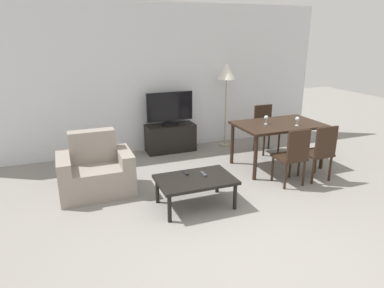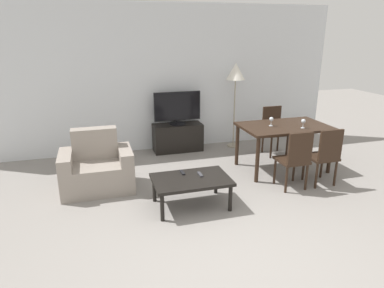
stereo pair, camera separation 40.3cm
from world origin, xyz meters
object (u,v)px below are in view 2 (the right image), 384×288
at_px(dining_chair_near, 295,157).
at_px(floor_lamp, 236,75).
at_px(armchair, 97,169).
at_px(tv_stand, 178,137).
at_px(tv, 177,108).
at_px(wine_glass_center, 271,120).
at_px(dining_chair_near_right, 325,154).
at_px(coffee_table, 191,181).
at_px(remote_secondary, 182,172).
at_px(dining_table, 284,130).
at_px(dining_chair_far, 274,128).
at_px(wine_glass_left, 303,122).
at_px(remote_primary, 200,174).

distance_m(dining_chair_near, floor_lamp, 2.29).
bearing_deg(armchair, dining_chair_near, -16.39).
relative_size(tv_stand, tv, 1.05).
height_order(dining_chair_near, wine_glass_center, wine_glass_center).
bearing_deg(dining_chair_near_right, floor_lamp, 104.69).
relative_size(coffee_table, remote_secondary, 6.58).
xyz_separation_m(dining_table, dining_chair_far, (0.25, 0.75, -0.18)).
xyz_separation_m(tv, coffee_table, (-0.37, -2.22, -0.48)).
height_order(coffee_table, wine_glass_left, wine_glass_left).
bearing_deg(wine_glass_left, tv, 134.96).
height_order(dining_chair_near, wine_glass_left, wine_glass_left).
height_order(dining_table, wine_glass_left, wine_glass_left).
bearing_deg(coffee_table, remote_primary, 25.86).
relative_size(dining_chair_far, wine_glass_left, 6.02).
bearing_deg(dining_chair_far, remote_secondary, -146.89).
distance_m(coffee_table, dining_chair_near, 1.57).
relative_size(tv, dining_chair_near, 1.00).
distance_m(coffee_table, remote_primary, 0.17).
distance_m(dining_chair_far, wine_glass_center, 0.94).
height_order(tv, remote_primary, tv).
height_order(dining_chair_near_right, remote_primary, dining_chair_near_right).
bearing_deg(remote_secondary, dining_table, 18.72).
distance_m(tv, dining_chair_near_right, 2.74).
distance_m(tv_stand, dining_chair_near_right, 2.73).
xyz_separation_m(coffee_table, dining_chair_near_right, (2.05, 0.08, 0.14)).
xyz_separation_m(dining_table, remote_secondary, (-1.87, -0.63, -0.26)).
bearing_deg(dining_chair_near_right, wine_glass_left, 96.66).
height_order(armchair, dining_chair_far, dining_chair_far).
height_order(tv_stand, coffee_table, tv_stand).
xyz_separation_m(floor_lamp, wine_glass_left, (0.49, -1.57, -0.57)).
distance_m(tv, wine_glass_left, 2.29).
bearing_deg(tv, dining_table, -44.07).
bearing_deg(dining_chair_near, remote_primary, -179.34).
bearing_deg(dining_chair_far, floor_lamp, 132.60).
relative_size(dining_chair_near, remote_primary, 5.86).
distance_m(dining_chair_near, remote_primary, 1.42).
relative_size(dining_chair_far, remote_secondary, 5.86).
distance_m(dining_chair_near, wine_glass_left, 0.76).
bearing_deg(remote_primary, dining_chair_near_right, 0.49).
bearing_deg(wine_glass_left, remote_secondary, -168.97).
height_order(dining_table, wine_glass_center, wine_glass_center).
bearing_deg(wine_glass_left, dining_chair_far, 86.50).
bearing_deg(dining_chair_near_right, wine_glass_center, 121.47).
relative_size(floor_lamp, wine_glass_center, 11.21).
bearing_deg(floor_lamp, dining_chair_far, -47.40).
relative_size(floor_lamp, remote_primary, 10.91).
distance_m(dining_chair_far, wine_glass_left, 1.05).
xyz_separation_m(tv_stand, dining_table, (1.43, -1.39, 0.40)).
distance_m(armchair, wine_glass_center, 2.79).
xyz_separation_m(tv_stand, remote_primary, (-0.23, -2.15, 0.14)).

